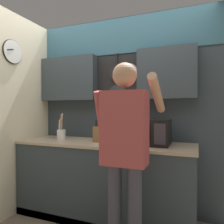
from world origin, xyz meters
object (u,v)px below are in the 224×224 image
Objects in this scene: microwave at (146,132)px; person at (125,143)px; utensil_crock at (61,133)px; knife_block at (100,134)px.

microwave is 0.64m from person.
microwave is at bearing -0.01° from utensil_crock.
utensil_crock is (-0.56, -0.00, -0.01)m from knife_block.
microwave is 0.57m from knife_block.
knife_block is 0.56m from utensil_crock.
microwave is 1.55× the size of utensil_crock.
microwave reaches higher than knife_block.
person is (1.09, -0.64, 0.02)m from utensil_crock.
knife_block is 0.83m from person.
person is at bearing -50.00° from knife_block.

